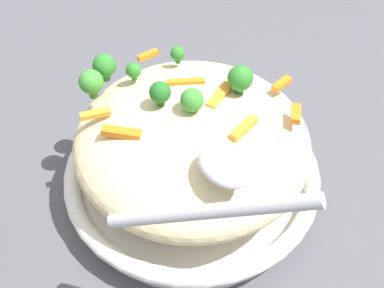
{
  "coord_description": "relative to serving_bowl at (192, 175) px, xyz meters",
  "views": [
    {
      "loc": [
        0.29,
        -0.23,
        0.47
      ],
      "look_at": [
        0.0,
        0.0,
        0.08
      ],
      "focal_mm": 45.98,
      "sensor_mm": 36.0,
      "label": 1
    }
  ],
  "objects": [
    {
      "name": "ground_plane",
      "position": [
        0.0,
        0.0,
        -0.02
      ],
      "size": [
        2.4,
        2.4,
        0.0
      ],
      "primitive_type": "plane",
      "color": "#4C4C51"
    },
    {
      "name": "carrot_piece_6",
      "position": [
        -0.11,
        0.02,
        0.1
      ],
      "size": [
        0.01,
        0.03,
        0.01
      ],
      "primitive_type": "cube",
      "rotation": [
        0.0,
        0.0,
        4.65
      ],
      "color": "orange",
      "rests_on": "pasta_mound"
    },
    {
      "name": "broccoli_floret_5",
      "position": [
        -0.03,
        -0.02,
        0.12
      ],
      "size": [
        0.02,
        0.02,
        0.03
      ],
      "color": "#205B1C",
      "rests_on": "pasta_mound"
    },
    {
      "name": "serving_bowl",
      "position": [
        0.0,
        0.0,
        0.0
      ],
      "size": [
        0.3,
        0.3,
        0.04
      ],
      "color": "white",
      "rests_on": "ground_plane"
    },
    {
      "name": "broccoli_floret_2",
      "position": [
        0.01,
        0.06,
        0.12
      ],
      "size": [
        0.03,
        0.03,
        0.04
      ],
      "color": "#296820",
      "rests_on": "pasta_mound"
    },
    {
      "name": "serving_spoon",
      "position": [
        0.1,
        -0.05,
        0.13
      ],
      "size": [
        0.14,
        0.14,
        0.09
      ],
      "color": "#B7B7BC",
      "rests_on": "pasta_mound"
    },
    {
      "name": "carrot_piece_3",
      "position": [
        -0.04,
        0.02,
        0.1
      ],
      "size": [
        0.03,
        0.04,
        0.01
      ],
      "primitive_type": "cube",
      "rotation": [
        0.0,
        0.0,
        0.97
      ],
      "color": "orange",
      "rests_on": "pasta_mound"
    },
    {
      "name": "carrot_piece_0",
      "position": [
        -0.0,
        0.04,
        0.11
      ],
      "size": [
        0.03,
        0.04,
        0.01
      ],
      "primitive_type": "cube",
      "rotation": [
        0.0,
        0.0,
        1.95
      ],
      "color": "orange",
      "rests_on": "pasta_mound"
    },
    {
      "name": "carrot_piece_1",
      "position": [
        0.02,
        0.11,
        0.1
      ],
      "size": [
        0.01,
        0.03,
        0.01
      ],
      "primitive_type": "cube",
      "rotation": [
        0.0,
        0.0,
        1.69
      ],
      "color": "orange",
      "rests_on": "pasta_mound"
    },
    {
      "name": "broccoli_floret_6",
      "position": [
        -0.09,
        -0.01,
        0.11
      ],
      "size": [
        0.02,
        0.02,
        0.02
      ],
      "color": "#296820",
      "rests_on": "pasta_mound"
    },
    {
      "name": "carrot_piece_7",
      "position": [
        -0.02,
        -0.07,
        0.1
      ],
      "size": [
        0.04,
        0.03,
        0.01
      ],
      "primitive_type": "cube",
      "rotation": [
        0.0,
        0.0,
        3.85
      ],
      "color": "orange",
      "rests_on": "pasta_mound"
    },
    {
      "name": "carrot_piece_4",
      "position": [
        0.05,
        0.03,
        0.1
      ],
      "size": [
        0.02,
        0.04,
        0.01
      ],
      "primitive_type": "cube",
      "rotation": [
        0.0,
        0.0,
        4.92
      ],
      "color": "orange",
      "rests_on": "pasta_mound"
    },
    {
      "name": "broccoli_floret_0",
      "position": [
        0.0,
        0.0,
        0.12
      ],
      "size": [
        0.02,
        0.02,
        0.03
      ],
      "color": "#377928",
      "rests_on": "pasta_mound"
    },
    {
      "name": "broccoli_floret_1",
      "position": [
        -0.08,
        0.04,
        0.11
      ],
      "size": [
        0.02,
        0.02,
        0.02
      ],
      "color": "#296820",
      "rests_on": "pasta_mound"
    },
    {
      "name": "pasta_mound",
      "position": [
        0.0,
        0.0,
        0.06
      ],
      "size": [
        0.26,
        0.26,
        0.09
      ],
      "primitive_type": "ellipsoid",
      "color": "beige",
      "rests_on": "serving_bowl"
    },
    {
      "name": "carrot_piece_2",
      "position": [
        0.07,
        0.08,
        0.1
      ],
      "size": [
        0.02,
        0.03,
        0.01
      ],
      "primitive_type": "cube",
      "rotation": [
        0.0,
        0.0,
        5.44
      ],
      "color": "orange",
      "rests_on": "pasta_mound"
    },
    {
      "name": "broccoli_floret_4",
      "position": [
        -0.09,
        -0.06,
        0.12
      ],
      "size": [
        0.03,
        0.03,
        0.03
      ],
      "color": "#377928",
      "rests_on": "pasta_mound"
    },
    {
      "name": "broccoli_floret_3",
      "position": [
        -0.11,
        -0.04,
        0.12
      ],
      "size": [
        0.03,
        0.03,
        0.03
      ],
      "color": "#296820",
      "rests_on": "pasta_mound"
    },
    {
      "name": "carrot_piece_5",
      "position": [
        -0.06,
        -0.08,
        0.1
      ],
      "size": [
        0.02,
        0.03,
        0.01
      ],
      "primitive_type": "cube",
      "rotation": [
        0.0,
        0.0,
        1.19
      ],
      "color": "orange",
      "rests_on": "pasta_mound"
    }
  ]
}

